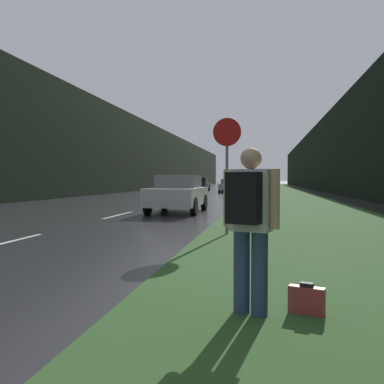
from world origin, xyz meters
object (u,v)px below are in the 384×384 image
at_px(stop_sign, 227,163).
at_px(car_oncoming, 200,184).
at_px(suitcase, 307,301).
at_px(car_passing_near, 178,193).
at_px(hitchhiker_with_backpack, 249,220).
at_px(car_passing_far, 230,186).

xyz_separation_m(stop_sign, car_oncoming, (-6.55, 37.13, -1.00)).
xyz_separation_m(suitcase, car_passing_near, (-3.95, 12.22, 0.63)).
bearing_deg(stop_sign, car_passing_near, 112.11).
distance_m(hitchhiker_with_backpack, car_passing_near, 12.81).
relative_size(stop_sign, car_passing_near, 0.68).
xyz_separation_m(stop_sign, suitcase, (1.34, -5.79, -1.61)).
relative_size(hitchhiker_with_backpack, car_oncoming, 0.40).
xyz_separation_m(stop_sign, hitchhiker_with_backpack, (0.77, -5.92, -0.80)).
height_order(suitcase, car_oncoming, car_oncoming).
distance_m(hitchhiker_with_backpack, car_oncoming, 43.67).
bearing_deg(car_passing_near, car_passing_far, -90.00).
xyz_separation_m(hitchhiker_with_backpack, suitcase, (0.57, 0.14, -0.82)).
bearing_deg(car_passing_near, suitcase, 107.92).
relative_size(stop_sign, suitcase, 7.77).
relative_size(car_passing_near, car_oncoming, 1.01).
bearing_deg(car_oncoming, suitcase, -79.58).
distance_m(stop_sign, hitchhiker_with_backpack, 6.03).
relative_size(car_passing_far, car_oncoming, 1.02).
bearing_deg(hitchhiker_with_backpack, car_passing_near, 123.01).
height_order(hitchhiker_with_backpack, suitcase, hitchhiker_with_backpack).
xyz_separation_m(car_passing_near, car_oncoming, (-3.94, 30.70, -0.01)).
bearing_deg(car_passing_far, stop_sign, 94.78).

